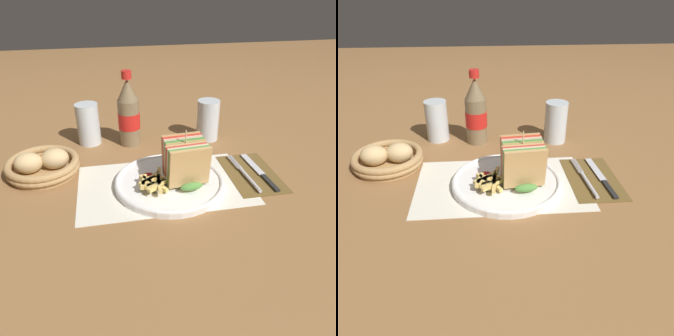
{
  "view_description": "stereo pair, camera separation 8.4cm",
  "coord_description": "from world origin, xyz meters",
  "views": [
    {
      "loc": [
        -0.12,
        -0.7,
        0.46
      ],
      "look_at": [
        0.02,
        0.01,
        0.04
      ],
      "focal_mm": 35.0,
      "sensor_mm": 36.0,
      "label": 1
    },
    {
      "loc": [
        -0.03,
        -0.71,
        0.46
      ],
      "look_at": [
        0.02,
        0.01,
        0.04
      ],
      "focal_mm": 35.0,
      "sensor_mm": 36.0,
      "label": 2
    }
  ],
  "objects": [
    {
      "name": "bread_basket",
      "position": [
        -0.3,
        0.12,
        0.03
      ],
      "size": [
        0.2,
        0.2,
        0.07
      ],
      "color": "#AD8451",
      "rests_on": "ground_plane"
    },
    {
      "name": "coke_bottle_near",
      "position": [
        -0.05,
        0.26,
        0.1
      ],
      "size": [
        0.07,
        0.07,
        0.23
      ],
      "color": "#7A6647",
      "rests_on": "ground_plane"
    },
    {
      "name": "placemat",
      "position": [
        0.01,
        0.0,
        0.0
      ],
      "size": [
        0.44,
        0.26,
        0.0
      ],
      "color": "silver",
      "rests_on": "ground_plane"
    },
    {
      "name": "ketchup_blob",
      "position": [
        -0.03,
        0.01,
        0.03
      ],
      "size": [
        0.03,
        0.03,
        0.01
      ],
      "color": "maroon",
      "rests_on": "plate_main"
    },
    {
      "name": "glass_far",
      "position": [
        -0.18,
        0.29,
        0.07
      ],
      "size": [
        0.07,
        0.07,
        0.13
      ],
      "color": "silver",
      "rests_on": "ground_plane"
    },
    {
      "name": "plate_main",
      "position": [
        0.02,
        -0.01,
        0.01
      ],
      "size": [
        0.28,
        0.28,
        0.02
      ],
      "color": "white",
      "rests_on": "ground_plane"
    },
    {
      "name": "fries_pile",
      "position": [
        -0.02,
        -0.03,
        0.03
      ],
      "size": [
        0.1,
        0.11,
        0.02
      ],
      "color": "#E5C166",
      "rests_on": "plate_main"
    },
    {
      "name": "club_sandwich",
      "position": [
        0.06,
        -0.01,
        0.07
      ],
      "size": [
        0.11,
        0.13,
        0.13
      ],
      "color": "tan",
      "rests_on": "plate_main"
    },
    {
      "name": "napkin",
      "position": [
        0.25,
        0.01,
        0.0
      ],
      "size": [
        0.13,
        0.22,
        0.0
      ],
      "color": "brown",
      "rests_on": "ground_plane"
    },
    {
      "name": "ground_plane",
      "position": [
        0.0,
        0.0,
        0.0
      ],
      "size": [
        4.0,
        4.0,
        0.0
      ],
      "primitive_type": "plane",
      "color": "olive"
    },
    {
      "name": "glass_near",
      "position": [
        0.2,
        0.25,
        0.06
      ],
      "size": [
        0.07,
        0.07,
        0.13
      ],
      "color": "silver",
      "rests_on": "ground_plane"
    },
    {
      "name": "fork",
      "position": [
        0.23,
        -0.01,
        0.01
      ],
      "size": [
        0.02,
        0.19,
        0.01
      ],
      "rotation": [
        0.0,
        0.0,
        0.06
      ],
      "color": "silver",
      "rests_on": "napkin"
    },
    {
      "name": "knife",
      "position": [
        0.28,
        0.01,
        0.01
      ],
      "size": [
        0.03,
        0.2,
        0.0
      ],
      "rotation": [
        0.0,
        0.0,
        0.06
      ],
      "color": "black",
      "rests_on": "napkin"
    }
  ]
}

